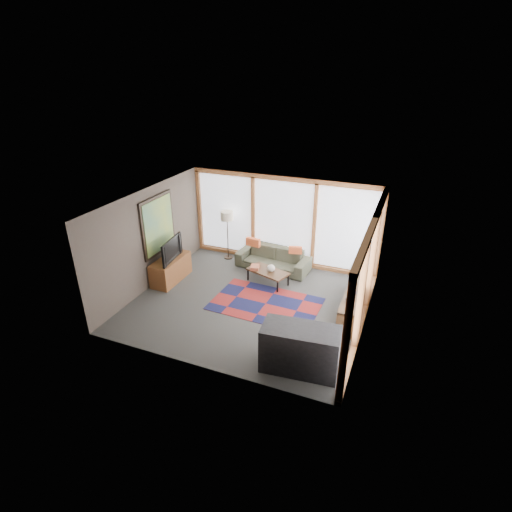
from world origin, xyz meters
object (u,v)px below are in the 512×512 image
at_px(coffee_table, 268,277).
at_px(television, 168,249).
at_px(bookshelf, 354,300).
at_px(tv_console, 171,269).
at_px(bar_counter, 300,349).
at_px(floor_lamp, 228,235).
at_px(sofa, 273,259).

height_order(coffee_table, television, television).
relative_size(bookshelf, tv_console, 1.78).
bearing_deg(coffee_table, tv_console, -161.52).
height_order(coffee_table, bookshelf, bookshelf).
bearing_deg(tv_console, television, -63.21).
bearing_deg(coffee_table, bookshelf, -11.86).
bearing_deg(tv_console, coffee_table, 18.48).
bearing_deg(bookshelf, bar_counter, -104.58).
relative_size(floor_lamp, coffee_table, 1.37).
bearing_deg(television, floor_lamp, -30.01).
relative_size(sofa, coffee_table, 1.91).
bearing_deg(television, tv_console, 20.14).
xyz_separation_m(sofa, floor_lamp, (-1.50, 0.15, 0.44)).
xyz_separation_m(sofa, bookshelf, (2.53, -1.35, -0.02)).
xyz_separation_m(tv_console, bar_counter, (4.23, -2.09, 0.14)).
bearing_deg(floor_lamp, coffee_table, -30.99).
xyz_separation_m(tv_console, television, (0.02, -0.05, 0.62)).
distance_m(bookshelf, tv_console, 4.87).
height_order(tv_console, television, television).
bearing_deg(sofa, bar_counter, -58.36).
relative_size(coffee_table, bookshelf, 0.48).
bearing_deg(bar_counter, television, 148.28).
relative_size(tv_console, bar_counter, 0.88).
bearing_deg(floor_lamp, bar_counter, -49.06).
bearing_deg(coffee_table, television, -160.35).
relative_size(sofa, bar_counter, 1.43).
relative_size(sofa, floor_lamp, 1.40).
xyz_separation_m(sofa, television, (-2.31, -1.73, 0.64)).
relative_size(floor_lamp, bookshelf, 0.65).
xyz_separation_m(coffee_table, tv_console, (-2.49, -0.83, 0.14)).
bearing_deg(bar_counter, sofa, 110.89).
xyz_separation_m(sofa, bar_counter, (1.90, -3.77, 0.16)).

